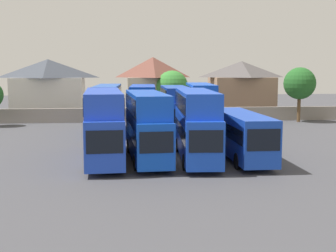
{
  "coord_description": "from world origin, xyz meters",
  "views": [
    {
      "loc": [
        -3.52,
        -32.89,
        6.65
      ],
      "look_at": [
        0.0,
        3.0,
        2.16
      ],
      "focal_mm": 48.41,
      "sensor_mm": 36.0,
      "label": 1
    }
  ],
  "objects_px": {
    "tree_behind_wall": "(172,87)",
    "tree_right_of_lot": "(300,84)",
    "house_terrace_centre": "(153,86)",
    "house_terrace_left": "(49,88)",
    "bus_7": "(175,107)",
    "bus_4": "(242,133)",
    "bus_1": "(104,121)",
    "house_terrace_right": "(241,88)",
    "bus_3": "(196,121)",
    "bus_5": "(108,106)",
    "bus_8": "(200,105)",
    "bus_6": "(143,106)",
    "bus_2": "(147,122)"
  },
  "relations": [
    {
      "from": "bus_4",
      "to": "house_terrace_centre",
      "type": "distance_m",
      "value": 32.11
    },
    {
      "from": "bus_1",
      "to": "house_terrace_left",
      "type": "distance_m",
      "value": 32.59
    },
    {
      "from": "bus_2",
      "to": "bus_5",
      "type": "bearing_deg",
      "value": -170.86
    },
    {
      "from": "house_terrace_right",
      "to": "tree_behind_wall",
      "type": "distance_m",
      "value": 12.07
    },
    {
      "from": "bus_3",
      "to": "bus_4",
      "type": "bearing_deg",
      "value": 89.88
    },
    {
      "from": "bus_7",
      "to": "house_terrace_centre",
      "type": "relative_size",
      "value": 1.25
    },
    {
      "from": "bus_3",
      "to": "bus_8",
      "type": "bearing_deg",
      "value": 172.22
    },
    {
      "from": "house_terrace_left",
      "to": "bus_4",
      "type": "bearing_deg",
      "value": -59.23
    },
    {
      "from": "tree_right_of_lot",
      "to": "bus_3",
      "type": "bearing_deg",
      "value": -126.32
    },
    {
      "from": "house_terrace_centre",
      "to": "house_terrace_left",
      "type": "bearing_deg",
      "value": 178.45
    },
    {
      "from": "bus_1",
      "to": "bus_5",
      "type": "xyz_separation_m",
      "value": [
        -0.21,
        15.04,
        -0.07
      ]
    },
    {
      "from": "house_terrace_right",
      "to": "bus_1",
      "type": "bearing_deg",
      "value": -120.15
    },
    {
      "from": "bus_4",
      "to": "bus_7",
      "type": "bearing_deg",
      "value": -168.21
    },
    {
      "from": "bus_3",
      "to": "tree_right_of_lot",
      "type": "bearing_deg",
      "value": 146.72
    },
    {
      "from": "bus_3",
      "to": "house_terrace_right",
      "type": "bearing_deg",
      "value": 163.02
    },
    {
      "from": "bus_7",
      "to": "tree_right_of_lot",
      "type": "distance_m",
      "value": 18.88
    },
    {
      "from": "tree_behind_wall",
      "to": "bus_8",
      "type": "bearing_deg",
      "value": -82.55
    },
    {
      "from": "bus_5",
      "to": "tree_right_of_lot",
      "type": "distance_m",
      "value": 25.27
    },
    {
      "from": "bus_1",
      "to": "house_terrace_right",
      "type": "xyz_separation_m",
      "value": [
        18.81,
        32.39,
        1.14
      ]
    },
    {
      "from": "bus_3",
      "to": "tree_behind_wall",
      "type": "xyz_separation_m",
      "value": [
        1.18,
        27.67,
        1.49
      ]
    },
    {
      "from": "house_terrace_centre",
      "to": "tree_right_of_lot",
      "type": "xyz_separation_m",
      "value": [
        18.18,
        -8.35,
        0.59
      ]
    },
    {
      "from": "bus_7",
      "to": "bus_4",
      "type": "bearing_deg",
      "value": 13.17
    },
    {
      "from": "bus_3",
      "to": "house_terrace_left",
      "type": "height_order",
      "value": "house_terrace_left"
    },
    {
      "from": "house_terrace_right",
      "to": "tree_behind_wall",
      "type": "bearing_deg",
      "value": -153.89
    },
    {
      "from": "bus_1",
      "to": "tree_behind_wall",
      "type": "xyz_separation_m",
      "value": [
        7.97,
        27.08,
        1.48
      ]
    },
    {
      "from": "bus_6",
      "to": "bus_7",
      "type": "xyz_separation_m",
      "value": [
        3.43,
        -0.42,
        -0.06
      ]
    },
    {
      "from": "bus_8",
      "to": "bus_2",
      "type": "bearing_deg",
      "value": -19.62
    },
    {
      "from": "bus_6",
      "to": "house_terrace_left",
      "type": "height_order",
      "value": "house_terrace_left"
    },
    {
      "from": "bus_3",
      "to": "bus_7",
      "type": "height_order",
      "value": "bus_3"
    },
    {
      "from": "bus_3",
      "to": "house_terrace_centre",
      "type": "distance_m",
      "value": 31.57
    },
    {
      "from": "bus_4",
      "to": "bus_5",
      "type": "relative_size",
      "value": 0.9
    },
    {
      "from": "bus_5",
      "to": "house_terrace_centre",
      "type": "bearing_deg",
      "value": 162.05
    },
    {
      "from": "bus_8",
      "to": "bus_3",
      "type": "bearing_deg",
      "value": -6.63
    },
    {
      "from": "bus_7",
      "to": "house_terrace_right",
      "type": "distance_m",
      "value": 21.6
    },
    {
      "from": "bus_4",
      "to": "house_terrace_centre",
      "type": "bearing_deg",
      "value": -172.06
    },
    {
      "from": "house_terrace_left",
      "to": "bus_6",
      "type": "bearing_deg",
      "value": -52.97
    },
    {
      "from": "bus_1",
      "to": "bus_6",
      "type": "relative_size",
      "value": 1.15
    },
    {
      "from": "bus_8",
      "to": "house_terrace_centre",
      "type": "bearing_deg",
      "value": -162.25
    },
    {
      "from": "bus_4",
      "to": "tree_behind_wall",
      "type": "distance_m",
      "value": 28.04
    },
    {
      "from": "bus_7",
      "to": "house_terrace_centre",
      "type": "bearing_deg",
      "value": -174.27
    },
    {
      "from": "tree_behind_wall",
      "to": "tree_right_of_lot",
      "type": "height_order",
      "value": "tree_right_of_lot"
    },
    {
      "from": "bus_6",
      "to": "tree_right_of_lot",
      "type": "height_order",
      "value": "tree_right_of_lot"
    },
    {
      "from": "bus_1",
      "to": "house_terrace_centre",
      "type": "height_order",
      "value": "house_terrace_centre"
    },
    {
      "from": "bus_6",
      "to": "house_terrace_centre",
      "type": "height_order",
      "value": "house_terrace_centre"
    },
    {
      "from": "tree_right_of_lot",
      "to": "house_terrace_left",
      "type": "bearing_deg",
      "value": 165.06
    },
    {
      "from": "bus_3",
      "to": "tree_behind_wall",
      "type": "distance_m",
      "value": 27.73
    },
    {
      "from": "bus_3",
      "to": "house_terrace_left",
      "type": "relative_size",
      "value": 1.12
    },
    {
      "from": "house_terrace_left",
      "to": "bus_2",
      "type": "bearing_deg",
      "value": -69.08
    },
    {
      "from": "bus_6",
      "to": "bus_8",
      "type": "height_order",
      "value": "bus_8"
    },
    {
      "from": "tree_behind_wall",
      "to": "tree_right_of_lot",
      "type": "xyz_separation_m",
      "value": [
        15.85,
        -4.5,
        0.53
      ]
    }
  ]
}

